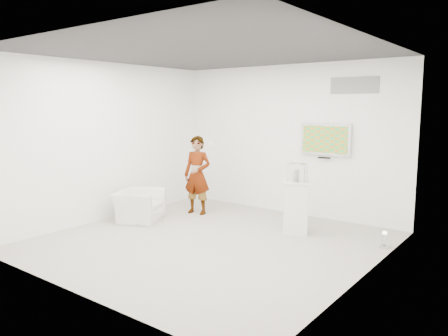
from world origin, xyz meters
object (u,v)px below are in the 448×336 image
Objects in this scene: tv at (326,139)px; person at (197,175)px; armchair at (139,206)px; pedestal at (296,207)px; floor_uplight at (384,240)px.

tv is 0.63× the size of person.
armchair is (-0.52, -1.10, -0.50)m from person.
person reaches higher than pedestal.
person is at bearing -49.84° from armchair.
pedestal is 3.63× the size of floor_uplight.
tv is 3.78m from armchair.
person is (-2.23, -1.15, -0.76)m from tv.
tv is at bearing 91.20° from pedestal.
person is at bearing 179.49° from pedestal.
tv is at bearing -75.09° from armchair.
tv is 1.11× the size of armchair.
pedestal is at bearing -93.14° from armchair.
tv is at bearing 15.89° from person.
tv is 4.00× the size of floor_uplight.
armchair is at bearing -158.81° from pedestal.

